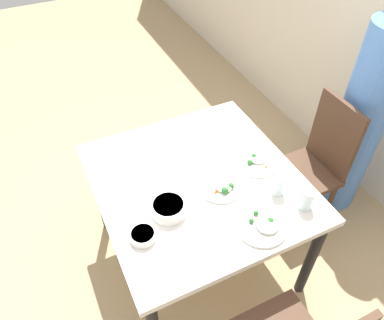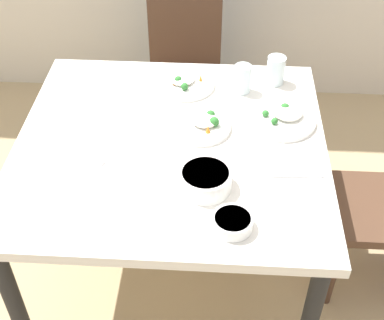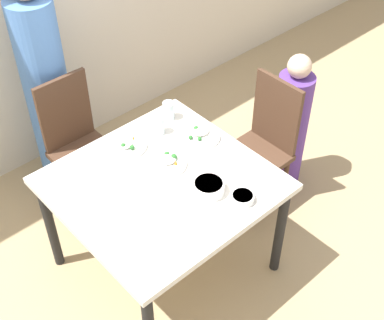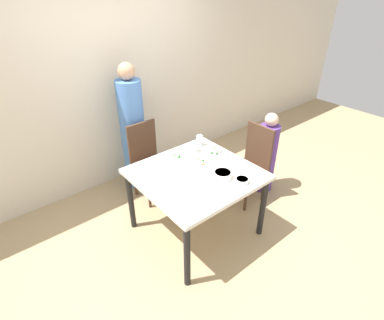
# 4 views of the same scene
# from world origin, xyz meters

# --- Properties ---
(ground_plane) EXTENTS (10.00, 10.00, 0.00)m
(ground_plane) POSITION_xyz_m (0.00, 0.00, 0.00)
(ground_plane) COLOR tan
(dining_table) EXTENTS (1.14, 1.10, 0.77)m
(dining_table) POSITION_xyz_m (0.00, 0.00, 0.68)
(dining_table) COLOR silver
(dining_table) RESTS_ON ground_plane
(chair_adult_spot) EXTENTS (0.40, 0.40, 0.97)m
(chair_adult_spot) POSITION_xyz_m (-0.02, 0.89, 0.51)
(chair_adult_spot) COLOR #4C3323
(chair_adult_spot) RESTS_ON ground_plane
(person_adult) EXTENTS (0.31, 0.31, 1.63)m
(person_adult) POSITION_xyz_m (-0.02, 1.21, 0.76)
(person_adult) COLOR #5184D1
(person_adult) RESTS_ON ground_plane
(bowl_curry) EXTENTS (0.18, 0.18, 0.07)m
(bowl_curry) POSITION_xyz_m (0.14, -0.23, 0.80)
(bowl_curry) COLOR white
(bowl_curry) RESTS_ON dining_table
(plate_rice_adult) EXTENTS (0.24, 0.24, 0.05)m
(plate_rice_adult) POSITION_xyz_m (0.03, 0.37, 0.78)
(plate_rice_adult) COLOR white
(plate_rice_adult) RESTS_ON dining_table
(plate_rice_child) EXTENTS (0.26, 0.26, 0.05)m
(plate_rice_child) POSITION_xyz_m (0.42, 0.15, 0.78)
(plate_rice_child) COLOR white
(plate_rice_child) RESTS_ON dining_table
(plate_noodles) EXTENTS (0.23, 0.23, 0.06)m
(plate_noodles) POSITION_xyz_m (0.11, 0.09, 0.78)
(plate_noodles) COLOR white
(plate_noodles) RESTS_ON dining_table
(bowl_rice_small) EXTENTS (0.13, 0.13, 0.04)m
(bowl_rice_small) POSITION_xyz_m (0.23, -0.41, 0.79)
(bowl_rice_small) COLOR white
(bowl_rice_small) RESTS_ON dining_table
(glass_water_tall) EXTENTS (0.07, 0.07, 0.12)m
(glass_water_tall) POSITION_xyz_m (0.26, 0.34, 0.83)
(glass_water_tall) COLOR silver
(glass_water_tall) RESTS_ON dining_table
(glass_water_short) EXTENTS (0.08, 0.08, 0.12)m
(glass_water_short) POSITION_xyz_m (0.40, 0.42, 0.83)
(glass_water_short) COLOR silver
(glass_water_short) RESTS_ON dining_table
(fork_steel) EXTENTS (0.18, 0.03, 0.01)m
(fork_steel) POSITION_xyz_m (0.45, -0.16, 0.77)
(fork_steel) COLOR silver
(fork_steel) RESTS_ON dining_table
(spoon_steel) EXTENTS (0.17, 0.09, 0.01)m
(spoon_steel) POSITION_xyz_m (-0.30, -0.11, 0.77)
(spoon_steel) COLOR silver
(spoon_steel) RESTS_ON dining_table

